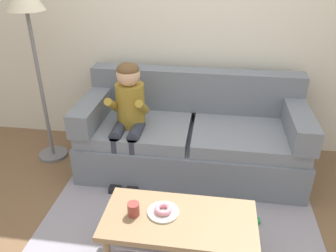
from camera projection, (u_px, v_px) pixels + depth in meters
The scene contains 11 objects.
ground at pixel (179, 224), 2.74m from camera, with size 10.00×10.00×0.00m, color brown.
wall_back at pixel (198, 14), 3.31m from camera, with size 8.00×0.10×2.80m, color silver.
area_rug at pixel (175, 248), 2.52m from camera, with size 2.20×1.84×0.01m, color #9993A3.
couch at pixel (191, 137), 3.32m from camera, with size 2.09×0.90×0.92m.
coffee_table at pixel (179, 223), 2.24m from camera, with size 1.01×0.50×0.41m.
person_child at pixel (129, 111), 3.06m from camera, with size 0.34×0.58×1.10m.
plate at pixel (163, 212), 2.26m from camera, with size 0.21×0.21×0.01m, color white.
donut at pixel (163, 209), 2.25m from camera, with size 0.12×0.12×0.04m, color pink.
mug at pixel (133, 209), 2.23m from camera, with size 0.08×0.08×0.09m, color #993D38.
toy_controller at pixel (246, 220), 2.74m from camera, with size 0.23×0.09×0.05m.
floor_lamp at pixel (28, 16), 2.97m from camera, with size 0.33×0.33×1.75m.
Camera 1 is at (0.21, -2.04, 1.98)m, focal length 36.30 mm.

